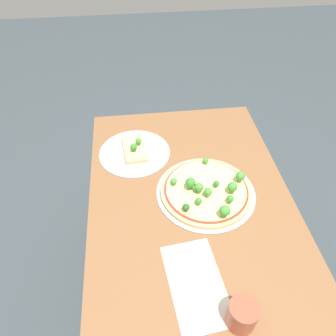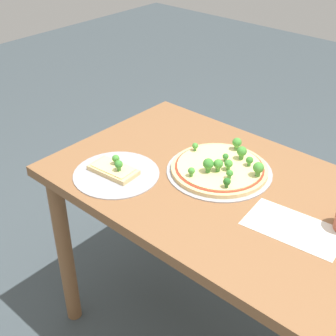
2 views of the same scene
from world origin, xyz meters
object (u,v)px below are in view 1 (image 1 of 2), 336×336
Objects in this scene: dining_table at (190,223)px; drinking_cup at (242,315)px; pizza_tray_slice at (135,150)px; pizza_tray_whole at (207,191)px.

dining_table is 0.44m from drinking_cup.
pizza_tray_slice is 0.74m from drinking_cup.
drinking_cup is at bearing 19.02° from pizza_tray_slice.
drinking_cup reaches higher than pizza_tray_slice.
pizza_tray_whole reaches higher than dining_table.
dining_table is at bearing 32.77° from pizza_tray_slice.
dining_table is at bearing -172.30° from drinking_cup.
pizza_tray_slice is (-0.25, -0.24, -0.01)m from pizza_tray_whole.
dining_table is 0.36m from pizza_tray_slice.
dining_table is 12.97× the size of drinking_cup.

